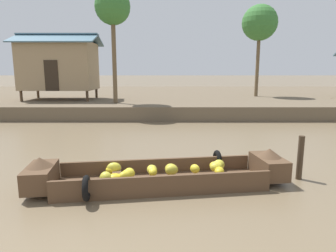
# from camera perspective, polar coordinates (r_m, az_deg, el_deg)

# --- Properties ---
(ground_plane) EXTENTS (300.00, 300.00, 0.00)m
(ground_plane) POSITION_cam_1_polar(r_m,az_deg,el_deg) (11.66, -5.53, -2.37)
(ground_plane) COLOR #726047
(riverbank_strip) EXTENTS (160.00, 20.00, 0.76)m
(riverbank_strip) POSITION_cam_1_polar(r_m,az_deg,el_deg) (25.15, -2.68, 5.50)
(riverbank_strip) COLOR brown
(riverbank_strip) RESTS_ON ground
(banana_boat) EXTENTS (5.86, 2.40, 0.78)m
(banana_boat) POSITION_cam_1_polar(r_m,az_deg,el_deg) (6.87, -1.66, -9.35)
(banana_boat) COLOR brown
(banana_boat) RESTS_ON ground
(stilt_house_mid_left) EXTENTS (5.09, 3.26, 4.11)m
(stilt_house_mid_left) POSITION_cam_1_polar(r_m,az_deg,el_deg) (20.36, -20.30, 10.84)
(stilt_house_mid_left) COLOR #4C3826
(stilt_house_mid_left) RESTS_ON riverbank_strip
(palm_tree_near) EXTENTS (2.44, 2.44, 6.31)m
(palm_tree_near) POSITION_cam_1_polar(r_m,az_deg,el_deg) (22.70, 16.93, 18.26)
(palm_tree_near) COLOR brown
(palm_tree_near) RESTS_ON riverbank_strip
(palm_tree_far) EXTENTS (1.93, 1.93, 6.21)m
(palm_tree_far) POSITION_cam_1_polar(r_m,az_deg,el_deg) (17.62, -10.76, 21.20)
(palm_tree_far) COLOR brown
(palm_tree_far) RESTS_ON riverbank_strip
(mooring_post) EXTENTS (0.14, 0.14, 1.08)m
(mooring_post) POSITION_cam_1_polar(r_m,az_deg,el_deg) (7.87, 23.78, -5.54)
(mooring_post) COLOR #423323
(mooring_post) RESTS_ON ground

